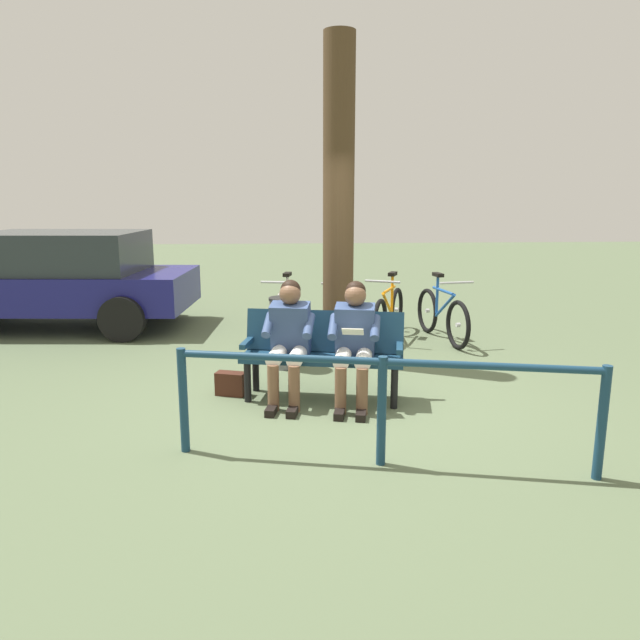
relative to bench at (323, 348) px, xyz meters
The scene contains 13 objects.
ground_plane 0.60m from the bench, 128.36° to the left, with size 40.00×40.00×0.00m, color #566647.
bench is the anchor object (origin of this frame).
person_reading 0.40m from the bench, 141.78° to the left, with size 0.54×0.81×1.20m.
person_companion 0.39m from the bench, 16.02° to the left, with size 0.54×0.81×1.20m.
handbag 1.02m from the bench, ahead, with size 0.30×0.14×0.24m, color #3F1E14.
tree_trunk 1.98m from the bench, 101.62° to the right, with size 0.37×0.37×3.82m, color #4C3823.
litter_bin 1.16m from the bench, 70.64° to the right, with size 0.35×0.35×0.84m.
bicycle_blue 2.93m from the bench, 128.97° to the right, with size 0.48×1.67×0.94m.
bicycle_orange 2.67m from the bench, 114.66° to the right, with size 0.76×1.56×0.94m.
bicycle_purple 2.36m from the bench, 98.70° to the right, with size 0.48×1.68×0.94m.
bicycle_red 2.49m from the bench, 81.66° to the right, with size 0.53×1.65×0.94m.
railing_fence 1.61m from the bench, 101.70° to the left, with size 3.11×0.75×0.85m.
parked_car 5.23m from the bench, 42.28° to the right, with size 4.32×2.26×1.47m.
Camera 1 is at (0.62, 5.46, 2.01)m, focal length 33.15 mm.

